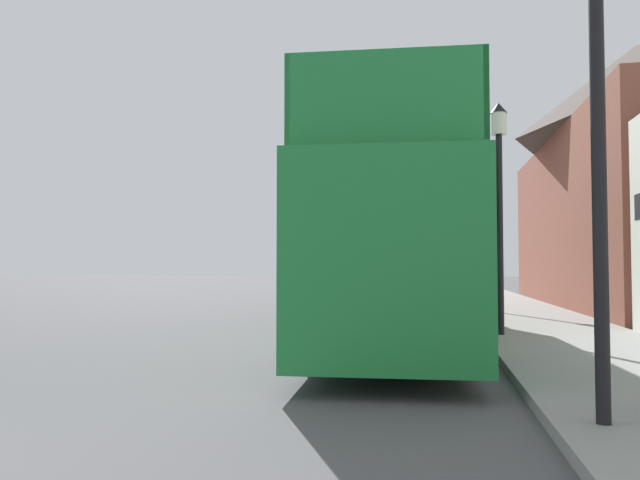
{
  "coord_description": "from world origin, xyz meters",
  "views": [
    {
      "loc": [
        4.76,
        -2.56,
        1.54
      ],
      "look_at": [
        2.83,
        8.39,
        2.01
      ],
      "focal_mm": 35.0,
      "sensor_mm": 36.0,
      "label": 1
    }
  ],
  "objects_px": {
    "lamp_post_nearest": "(597,50)",
    "lamp_post_third": "(478,211)",
    "parked_car_ahead_of_bus": "(428,293)",
    "lamp_post_second": "(499,174)",
    "tour_bus": "(393,249)"
  },
  "relations": [
    {
      "from": "lamp_post_third",
      "to": "tour_bus",
      "type": "bearing_deg",
      "value": -106.43
    },
    {
      "from": "lamp_post_second",
      "to": "lamp_post_third",
      "type": "height_order",
      "value": "lamp_post_second"
    },
    {
      "from": "lamp_post_second",
      "to": "lamp_post_third",
      "type": "distance_m",
      "value": 7.32
    },
    {
      "from": "lamp_post_nearest",
      "to": "lamp_post_third",
      "type": "distance_m",
      "value": 14.64
    },
    {
      "from": "tour_bus",
      "to": "lamp_post_second",
      "type": "relative_size",
      "value": 2.37
    },
    {
      "from": "lamp_post_third",
      "to": "lamp_post_nearest",
      "type": "bearing_deg",
      "value": -90.2
    },
    {
      "from": "lamp_post_third",
      "to": "parked_car_ahead_of_bus",
      "type": "bearing_deg",
      "value": 144.55
    },
    {
      "from": "tour_bus",
      "to": "parked_car_ahead_of_bus",
      "type": "distance_m",
      "value": 9.07
    },
    {
      "from": "parked_car_ahead_of_bus",
      "to": "lamp_post_second",
      "type": "height_order",
      "value": "lamp_post_second"
    },
    {
      "from": "lamp_post_nearest",
      "to": "lamp_post_third",
      "type": "height_order",
      "value": "lamp_post_nearest"
    },
    {
      "from": "lamp_post_nearest",
      "to": "tour_bus",
      "type": "bearing_deg",
      "value": 108.19
    },
    {
      "from": "lamp_post_nearest",
      "to": "lamp_post_third",
      "type": "relative_size",
      "value": 1.07
    },
    {
      "from": "tour_bus",
      "to": "lamp_post_nearest",
      "type": "bearing_deg",
      "value": -74.15
    },
    {
      "from": "parked_car_ahead_of_bus",
      "to": "lamp_post_third",
      "type": "relative_size",
      "value": 0.95
    },
    {
      "from": "parked_car_ahead_of_bus",
      "to": "lamp_post_nearest",
      "type": "xyz_separation_m",
      "value": [
        1.58,
        -15.8,
        2.88
      ]
    }
  ]
}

